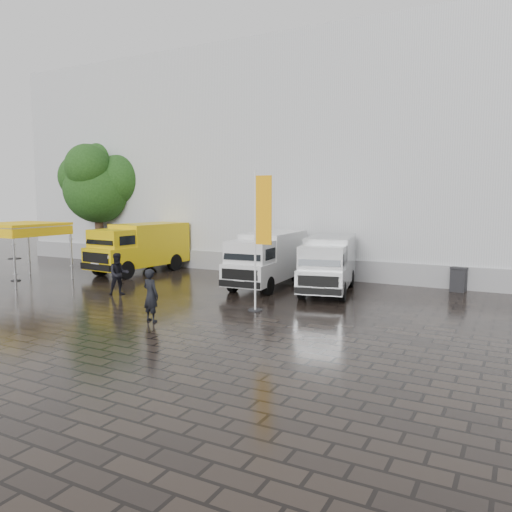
{
  "coord_description": "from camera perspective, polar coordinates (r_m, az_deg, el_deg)",
  "views": [
    {
      "loc": [
        9.05,
        -14.85,
        3.96
      ],
      "look_at": [
        -0.06,
        2.2,
        1.68
      ],
      "focal_mm": 35.0,
      "sensor_mm": 36.0,
      "label": 1
    }
  ],
  "objects": [
    {
      "name": "ground",
      "position": [
        17.84,
        -3.19,
        -6.1
      ],
      "size": [
        120.0,
        120.0,
        0.0
      ],
      "primitive_type": "plane",
      "color": "black",
      "rests_on": "ground"
    },
    {
      "name": "van_white",
      "position": [
        22.09,
        1.28,
        -0.47
      ],
      "size": [
        2.17,
        5.59,
        2.38
      ],
      "primitive_type": null,
      "rotation": [
        0.0,
        0.0,
        0.06
      ],
      "color": "silver",
      "rests_on": "ground"
    },
    {
      "name": "van_silver",
      "position": [
        20.97,
        8.26,
        -1.02
      ],
      "size": [
        2.84,
        5.58,
        2.31
      ],
      "primitive_type": null,
      "rotation": [
        0.0,
        0.0,
        0.21
      ],
      "color": "#AEB1B3",
      "rests_on": "ground"
    },
    {
      "name": "hall_plinth",
      "position": [
        24.12,
        10.81,
        -1.63
      ],
      "size": [
        44.0,
        0.15,
        1.0
      ],
      "primitive_type": "cube",
      "color": "gray",
      "rests_on": "ground"
    },
    {
      "name": "flagpole",
      "position": [
        17.13,
        0.44,
        2.59
      ],
      "size": [
        0.88,
        0.5,
        4.89
      ],
      "color": "black",
      "rests_on": "ground"
    },
    {
      "name": "person_front",
      "position": [
        16.3,
        -11.93,
        -4.4
      ],
      "size": [
        0.68,
        0.51,
        1.71
      ],
      "primitive_type": "imported",
      "rotation": [
        0.0,
        0.0,
        2.97
      ],
      "color": "black",
      "rests_on": "ground"
    },
    {
      "name": "person_tent",
      "position": [
        21.03,
        -15.43,
        -1.99
      ],
      "size": [
        1.01,
        1.05,
        1.71
      ],
      "primitive_type": "imported",
      "rotation": [
        0.0,
        0.0,
        0.95
      ],
      "color": "black",
      "rests_on": "ground"
    },
    {
      "name": "cocktail_table",
      "position": [
        26.33,
        -25.81,
        -1.4
      ],
      "size": [
        0.6,
        0.6,
        1.08
      ],
      "primitive_type": "cylinder",
      "color": "black",
      "rests_on": "ground"
    },
    {
      "name": "canopy_tent",
      "position": [
        25.83,
        -25.41,
        3.05
      ],
      "size": [
        3.28,
        3.28,
        2.76
      ],
      "color": "silver",
      "rests_on": "ground"
    },
    {
      "name": "exhibition_hall",
      "position": [
        31.72,
        15.45,
        10.19
      ],
      "size": [
        44.0,
        16.0,
        12.0
      ],
      "primitive_type": "cube",
      "color": "silver",
      "rests_on": "ground"
    },
    {
      "name": "van_yellow",
      "position": [
        26.8,
        -13.24,
        0.83
      ],
      "size": [
        2.63,
        5.73,
        2.57
      ],
      "primitive_type": null,
      "rotation": [
        0.0,
        0.0,
        -0.09
      ],
      "color": "#DEB80B",
      "rests_on": "ground"
    },
    {
      "name": "wheelie_bin",
      "position": [
        22.7,
        22.14,
        -2.48
      ],
      "size": [
        0.69,
        0.69,
        1.04
      ],
      "primitive_type": "cube",
      "rotation": [
        0.0,
        0.0,
        -0.11
      ],
      "color": "black",
      "rests_on": "ground"
    },
    {
      "name": "tree",
      "position": [
        32.16,
        -17.57,
        7.75
      ],
      "size": [
        4.08,
        4.14,
        7.32
      ],
      "color": "black",
      "rests_on": "ground"
    }
  ]
}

